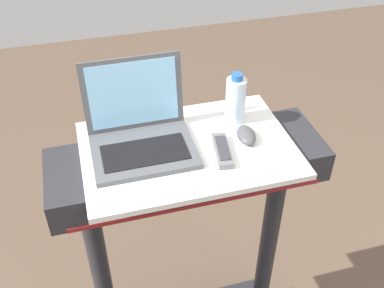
{
  "coord_description": "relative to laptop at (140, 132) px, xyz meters",
  "views": [
    {
      "loc": [
        -0.29,
        -0.39,
        2.03
      ],
      "look_at": [
        0.0,
        0.65,
        1.17
      ],
      "focal_mm": 42.79,
      "sensor_mm": 36.0,
      "label": 1
    }
  ],
  "objects": [
    {
      "name": "tv_remote",
      "position": [
        0.24,
        -0.11,
        -0.04
      ],
      "size": [
        0.07,
        0.17,
        0.02
      ],
      "color": "slate",
      "rests_on": "desk_board"
    },
    {
      "name": "desk_board",
      "position": [
        0.14,
        -0.05,
        -0.06
      ],
      "size": [
        0.67,
        0.45,
        0.02
      ],
      "primitive_type": "cube",
      "color": "white",
      "rests_on": "treadmill_base"
    },
    {
      "name": "laptop",
      "position": [
        0.0,
        0.0,
        0.0
      ],
      "size": [
        0.32,
        0.28,
        0.26
      ],
      "rotation": [
        0.0,
        0.0,
        0.02
      ],
      "color": "#515459",
      "rests_on": "desk_board"
    },
    {
      "name": "water_bottle",
      "position": [
        0.33,
        0.05,
        0.03
      ],
      "size": [
        0.07,
        0.07,
        0.18
      ],
      "color": "silver",
      "rests_on": "desk_board"
    },
    {
      "name": "computer_mouse",
      "position": [
        0.33,
        -0.06,
        -0.03
      ],
      "size": [
        0.07,
        0.11,
        0.03
      ],
      "primitive_type": "ellipsoid",
      "rotation": [
        0.0,
        0.0,
        -0.11
      ],
      "color": "#4C4C51",
      "rests_on": "desk_board"
    }
  ]
}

